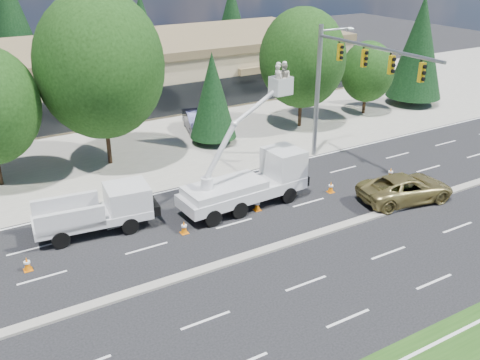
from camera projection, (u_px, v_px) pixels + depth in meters
ground at (267, 251)px, 26.21m from camera, size 140.00×140.00×0.00m
concrete_apron at (128, 135)px, 41.94m from camera, size 140.00×22.00×0.01m
road_median at (267, 250)px, 26.19m from camera, size 120.00×0.55×0.12m
strip_mall at (87, 74)px, 48.64m from camera, size 50.40×15.40×5.50m
tree_front_d at (100, 66)px, 33.90m from camera, size 8.22×8.22×11.41m
tree_front_e at (213, 95)px, 38.84m from camera, size 3.46×3.46×6.81m
tree_front_f at (302, 58)px, 41.78m from camera, size 6.81×6.81×9.45m
tree_front_g at (367, 72)px, 45.78m from camera, size 4.54×4.54×6.30m
tree_front_h at (419, 47)px, 47.93m from camera, size 4.97×4.97×9.79m
tree_back_b at (12, 22)px, 54.81m from camera, size 6.01×6.01×11.86m
tree_back_c at (142, 29)px, 61.99m from camera, size 4.42×4.42×8.71m
tree_back_d at (232, 18)px, 67.40m from camera, size 4.76×4.76×9.39m
signal_mast at (340, 76)px, 33.93m from camera, size 2.76×10.16×9.00m
utility_pickup at (101, 214)px, 27.76m from camera, size 6.14×2.84×2.27m
bucket_truck at (254, 176)px, 30.31m from camera, size 7.70×2.78×7.99m
traffic_cone_a at (27, 264)px, 24.52m from camera, size 0.40×0.40×0.70m
traffic_cone_b at (184, 227)px, 27.66m from camera, size 0.40×0.40×0.70m
traffic_cone_c at (257, 205)px, 30.03m from camera, size 0.40×0.40×0.70m
traffic_cone_d at (331, 187)px, 32.22m from camera, size 0.40×0.40×0.70m
traffic_cone_e at (391, 173)px, 34.16m from camera, size 0.40×0.40×0.70m
minivan at (406, 188)px, 31.01m from camera, size 6.03×3.57×1.57m
parked_car_east at (198, 121)px, 42.36m from camera, size 3.07×5.37×1.67m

